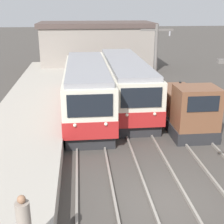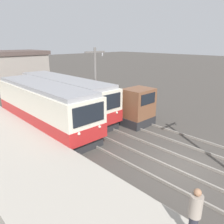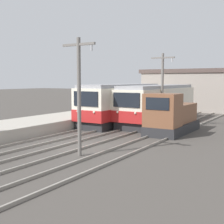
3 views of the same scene
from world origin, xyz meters
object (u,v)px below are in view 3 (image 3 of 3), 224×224
(commuter_train_center, at_px, (158,106))
(catenary_mast_mid, at_px, (162,87))
(commuter_train_left, at_px, (122,105))
(shunting_locomotive, at_px, (171,117))
(catenary_mast_near, at_px, (79,92))

(commuter_train_center, xyz_separation_m, catenary_mast_mid, (1.51, -2.72, 1.72))
(catenary_mast_mid, bearing_deg, commuter_train_center, 119.05)
(commuter_train_left, bearing_deg, catenary_mast_mid, -11.94)
(commuter_train_center, height_order, shunting_locomotive, commuter_train_center)
(commuter_train_center, height_order, catenary_mast_near, catenary_mast_near)
(catenary_mast_near, distance_m, catenary_mast_mid, 10.93)
(catenary_mast_mid, bearing_deg, commuter_train_left, 168.06)
(commuter_train_center, xyz_separation_m, catenary_mast_near, (1.51, -13.64, 1.72))
(commuter_train_center, distance_m, catenary_mast_near, 13.83)
(commuter_train_left, xyz_separation_m, catenary_mast_near, (4.31, -11.84, 1.68))
(commuter_train_left, bearing_deg, commuter_train_center, 32.81)
(shunting_locomotive, height_order, catenary_mast_mid, catenary_mast_mid)
(commuter_train_center, relative_size, catenary_mast_mid, 1.99)
(commuter_train_left, distance_m, shunting_locomotive, 6.42)
(commuter_train_center, bearing_deg, shunting_locomotive, -56.46)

